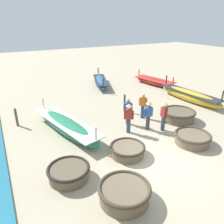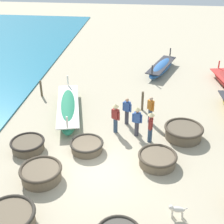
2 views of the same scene
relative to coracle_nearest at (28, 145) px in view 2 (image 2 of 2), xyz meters
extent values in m
plane|color=tan|center=(3.64, -0.99, -0.29)|extent=(80.00, 80.00, 0.00)
cylinder|color=brown|center=(0.00, 0.00, -0.05)|extent=(1.54, 1.54, 0.47)
torus|color=#28231E|center=(0.00, 0.00, 0.18)|extent=(1.66, 1.66, 0.12)
cylinder|color=brown|center=(6.21, -0.40, -0.05)|extent=(1.65, 1.65, 0.48)
torus|color=#42382B|center=(6.21, -0.40, 0.19)|extent=(1.78, 1.78, 0.13)
cylinder|color=brown|center=(1.30, -1.98, -0.02)|extent=(1.68, 1.68, 0.53)
torus|color=#42382B|center=(1.30, -1.98, 0.24)|extent=(1.82, 1.82, 0.13)
cylinder|color=brown|center=(2.84, 0.28, -0.07)|extent=(1.51, 1.51, 0.43)
torus|color=#332D26|center=(2.84, 0.28, 0.14)|extent=(1.63, 1.63, 0.12)
cylinder|color=brown|center=(0.95, -4.50, -0.02)|extent=(1.76, 1.76, 0.55)
torus|color=#332D26|center=(0.95, -4.50, 0.26)|extent=(1.90, 1.90, 0.14)
cylinder|color=brown|center=(7.56, 1.94, 0.00)|extent=(1.85, 1.85, 0.58)
torus|color=#42382B|center=(7.56, 1.94, 0.29)|extent=(2.00, 2.00, 0.15)
ellipsoid|color=#285693|center=(6.65, 10.98, 0.06)|extent=(2.53, 4.77, 0.69)
cube|color=#2D2D33|center=(6.65, 10.98, 0.28)|extent=(2.44, 4.43, 0.06)
cylinder|color=#2D2D33|center=(7.38, 13.02, 0.66)|extent=(0.10, 0.10, 0.62)
cylinder|color=#2D2D33|center=(5.92, 8.94, 0.66)|extent=(0.10, 0.10, 0.62)
cylinder|color=red|center=(10.86, 10.84, 0.55)|extent=(0.10, 0.10, 0.55)
ellipsoid|color=#237551|center=(1.10, 3.75, 0.07)|extent=(2.45, 5.88, 0.71)
cube|color=silver|center=(1.10, 3.75, 0.30)|extent=(2.39, 5.44, 0.06)
cylinder|color=silver|center=(0.49, 6.33, 0.69)|extent=(0.10, 0.10, 0.64)
cylinder|color=silver|center=(1.71, 1.16, 0.69)|extent=(0.10, 0.10, 0.64)
cylinder|color=#2D425B|center=(5.85, 3.29, 0.12)|extent=(0.22, 0.22, 0.82)
cube|color=orange|center=(5.85, 3.29, 0.80)|extent=(0.38, 0.40, 0.54)
sphere|color=#DBB28E|center=(5.85, 3.29, 1.18)|extent=(0.20, 0.20, 0.20)
cylinder|color=orange|center=(5.98, 3.12, 0.75)|extent=(0.09, 0.09, 0.48)
cylinder|color=orange|center=(5.71, 3.47, 0.75)|extent=(0.09, 0.09, 0.48)
cylinder|color=#2D425B|center=(4.04, 2.08, 0.12)|extent=(0.22, 0.22, 0.82)
cube|color=maroon|center=(4.04, 2.08, 0.80)|extent=(0.40, 0.36, 0.54)
sphere|color=#DBB28E|center=(4.04, 2.08, 1.18)|extent=(0.20, 0.20, 0.20)
cylinder|color=maroon|center=(4.23, 1.97, 0.75)|extent=(0.09, 0.09, 0.48)
cylinder|color=maroon|center=(3.86, 2.19, 0.75)|extent=(0.09, 0.09, 0.48)
cone|color=#D1BC84|center=(4.04, 2.08, 1.31)|extent=(0.36, 0.36, 0.14)
cylinder|color=#383842|center=(5.17, 1.86, 0.12)|extent=(0.22, 0.22, 0.82)
cube|color=#33569E|center=(5.17, 1.86, 0.80)|extent=(0.37, 0.28, 0.54)
sphere|color=#A37556|center=(5.17, 1.86, 1.18)|extent=(0.20, 0.20, 0.20)
cylinder|color=#33569E|center=(5.38, 1.82, 0.75)|extent=(0.09, 0.09, 0.48)
cylinder|color=#33569E|center=(4.95, 1.90, 0.75)|extent=(0.09, 0.09, 0.48)
cone|color=#D1BC84|center=(5.17, 1.86, 1.31)|extent=(0.36, 0.36, 0.14)
cylinder|color=#2D425B|center=(5.85, 1.38, 0.12)|extent=(0.22, 0.22, 0.82)
cube|color=maroon|center=(5.85, 1.38, 0.80)|extent=(0.24, 0.35, 0.54)
sphere|color=tan|center=(5.85, 1.38, 1.18)|extent=(0.20, 0.20, 0.20)
cylinder|color=maroon|center=(5.86, 1.60, 0.75)|extent=(0.09, 0.09, 0.48)
cylinder|color=maroon|center=(5.84, 1.16, 0.75)|extent=(0.09, 0.09, 0.48)
cone|color=#D1BC84|center=(5.85, 1.38, 1.31)|extent=(0.36, 0.36, 0.14)
cylinder|color=#383842|center=(4.57, 2.99, 0.12)|extent=(0.22, 0.22, 0.82)
cube|color=#33569E|center=(4.57, 2.99, 0.80)|extent=(0.40, 0.33, 0.54)
sphere|color=tan|center=(4.57, 2.99, 1.18)|extent=(0.20, 0.20, 0.20)
cylinder|color=#33569E|center=(4.77, 2.90, 0.75)|extent=(0.09, 0.09, 0.48)
cylinder|color=#33569E|center=(4.37, 3.07, 0.75)|extent=(0.09, 0.09, 0.48)
ellipsoid|color=beige|center=(6.90, -3.44, 0.10)|extent=(0.53, 0.22, 0.22)
sphere|color=beige|center=(6.65, -3.43, 0.17)|extent=(0.18, 0.18, 0.18)
cylinder|color=beige|center=(7.14, -3.46, 0.16)|extent=(0.20, 0.05, 0.16)
cylinder|color=beige|center=(6.71, -3.51, -0.15)|extent=(0.06, 0.06, 0.28)
cylinder|color=beige|center=(6.72, -3.37, -0.15)|extent=(0.06, 0.06, 0.28)
cylinder|color=beige|center=(7.08, -3.52, -0.15)|extent=(0.06, 0.06, 0.28)
cylinder|color=beige|center=(7.08, -3.38, -0.15)|extent=(0.06, 0.06, 0.28)
cylinder|color=brown|center=(5.38, 4.68, 0.31)|extent=(0.14, 0.14, 1.19)
cylinder|color=brown|center=(-1.18, 5.84, 0.25)|extent=(0.14, 0.14, 1.07)
camera|label=1|loc=(-1.78, -6.79, 5.43)|focal=35.00mm
camera|label=2|loc=(5.45, -11.82, 8.71)|focal=50.00mm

